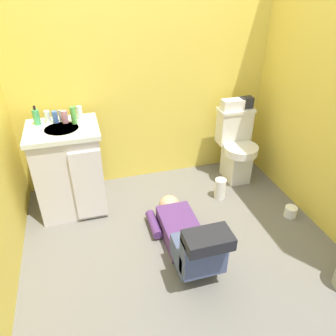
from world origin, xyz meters
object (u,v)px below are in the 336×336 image
Objects in this scene: toilet at (236,146)px; bottle_blue at (55,117)px; soap_dispenser at (36,117)px; toilet_paper_roll at (291,212)px; tissue_box at (233,104)px; vanity_cabinet at (70,169)px; bottle_clear at (80,112)px; bottle_pink at (65,117)px; faucet at (60,116)px; toiletry_bag at (246,102)px; bottle_green at (74,115)px; person_plumber at (187,236)px; bottle_white at (47,117)px; paper_towel_roll at (220,189)px.

bottle_blue reaches higher than toilet.
toilet_paper_roll is (2.08, -0.83, -0.84)m from soap_dispenser.
vanity_cabinet is at bearing -174.59° from tissue_box.
bottle_clear reaches higher than toilet_paper_roll.
tissue_box is 1.60m from bottle_pink.
bottle_blue is (-0.04, -0.02, 0.00)m from faucet.
toiletry_bag is 1.10× the size of bottle_clear.
faucet is 1.79m from toiletry_bag.
soap_dispenser is (-1.98, -0.03, 0.08)m from toiletry_bag.
bottle_green is at bearing -12.52° from soap_dispenser.
bottle_pink is at bearing -154.78° from bottle_clear.
bottle_green is at bearing -30.09° from bottle_pink.
toilet is at bearing -2.08° from bottle_blue.
soap_dispenser is (-1.83, -0.03, 0.09)m from tissue_box.
tissue_box is 1.83m from soap_dispenser.
faucet reaches higher than person_plumber.
toilet is at bearing 0.20° from bottle_green.
faucet reaches higher than toilet_paper_roll.
bottle_white is (0.09, 0.02, -0.02)m from soap_dispenser.
bottle_blue is 2.26m from toilet_paper_roll.
vanity_cabinet is 7.70× the size of bottle_pink.
person_plumber is 7.08× the size of bottle_green.
bottle_clear is (-0.66, 1.03, 0.70)m from person_plumber.
toilet_paper_roll is (1.93, -0.83, -0.82)m from bottle_blue.
bottle_pink is (-0.79, 0.97, 0.70)m from person_plumber.
toilet is 4.52× the size of soap_dispenser.
person_plumber is 1.43m from bottle_pink.
bottle_pink is (0.03, 0.10, 0.45)m from vanity_cabinet.
toilet is 1.80m from bottle_blue.
vanity_cabinet is 3.73× the size of tissue_box.
bottle_blue reaches higher than toilet_paper_roll.
bottle_pink reaches higher than bottle_blue.
person_plumber is 10.18× the size of bottle_white.
faucet is 0.48× the size of paper_towel_roll.
bottle_blue is at bearing 162.79° from bottle_pink.
bottle_clear is at bearing 45.26° from vanity_cabinet.
bottle_pink is 0.71× the size of bottle_green.
bottle_blue reaches higher than vanity_cabinet.
bottle_white is at bearing 177.43° from toilet.
bottle_white is 0.15m from bottle_pink.
faucet and bottle_blue have the same top height.
bottle_green is at bearing -21.58° from bottle_white.
bottle_green reaches higher than bottle_pink.
toilet_paper_roll is at bearing -20.47° from vanity_cabinet.
vanity_cabinet is 0.47m from bottle_pink.
bottle_blue is at bearing -179.13° from toiletry_bag.
person_plumber is 9.68× the size of toilet_paper_roll.
toilet_paper_roll is at bearing -75.00° from toilet.
person_plumber is 1.49m from bottle_blue.
person_plumber is 1.38m from bottle_green.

